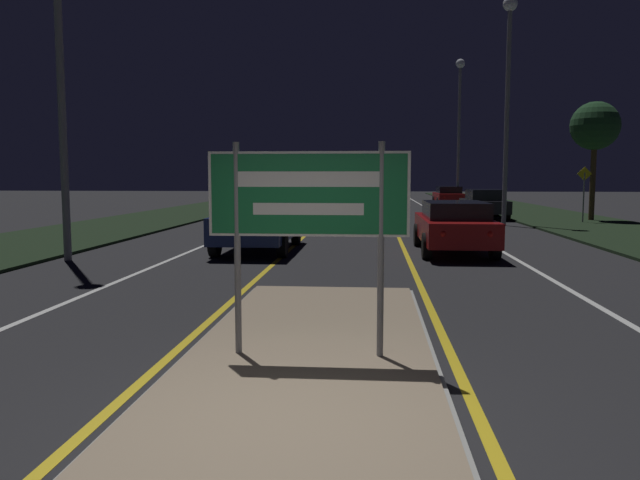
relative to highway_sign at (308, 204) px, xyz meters
name	(u,v)px	position (x,y,z in m)	size (l,w,h in m)	color
ground_plane	(285,434)	(0.00, -1.87, -1.72)	(160.00, 160.00, 0.00)	#232326
median_island	(309,359)	(0.00, 0.00, -1.68)	(2.78, 8.39, 0.10)	#999993
verge_left	(122,225)	(-9.50, 18.13, -1.68)	(5.00, 100.00, 0.08)	black
verge_right	(602,228)	(9.50, 18.13, -1.68)	(5.00, 100.00, 0.08)	black
centre_line_yellow_left	(324,219)	(-1.58, 23.13, -1.72)	(0.12, 70.00, 0.01)	gold
centre_line_yellow_right	(391,219)	(1.58, 23.13, -1.72)	(0.12, 70.00, 0.01)	gold
lane_line_white_left	(270,218)	(-4.20, 23.13, -1.72)	(0.12, 70.00, 0.01)	silver
lane_line_white_right	(446,219)	(4.20, 23.13, -1.72)	(0.12, 70.00, 0.01)	silver
edge_line_white_left	(209,218)	(-7.20, 23.13, -1.72)	(0.10, 70.00, 0.01)	silver
edge_line_white_right	(511,220)	(7.20, 23.13, -1.72)	(0.10, 70.00, 0.01)	silver
highway_sign	(308,204)	(0.00, 0.00, 0.00)	(2.13, 0.07, 2.28)	gray
streetlight_left_near	(58,5)	(-6.59, 7.73, 4.22)	(0.51, 0.51, 9.36)	gray
streetlight_right_near	(508,73)	(6.12, 19.62, 4.46)	(0.58, 0.58, 9.15)	gray
streetlight_right_far	(459,106)	(6.48, 36.36, 4.96)	(0.60, 0.60, 9.78)	gray
car_receding_0	(454,225)	(2.84, 10.11, -0.99)	(1.85, 4.74, 1.36)	maroon
car_receding_1	(484,203)	(6.05, 23.86, -0.99)	(1.86, 4.54, 1.40)	black
car_receding_2	(448,195)	(5.99, 37.37, -1.02)	(1.85, 4.81, 1.34)	maroon
car_receding_3	(396,191)	(2.71, 46.68, -0.90)	(1.87, 4.47, 1.57)	silver
car_approaching_0	(259,221)	(-2.39, 10.21, -0.92)	(1.93, 4.63, 1.52)	navy
warning_sign	(584,189)	(9.64, 20.75, -0.23)	(0.60, 0.06, 2.35)	gray
roadside_palm_right	(595,127)	(10.47, 22.16, 2.46)	(2.12, 2.12, 5.22)	#4C3823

